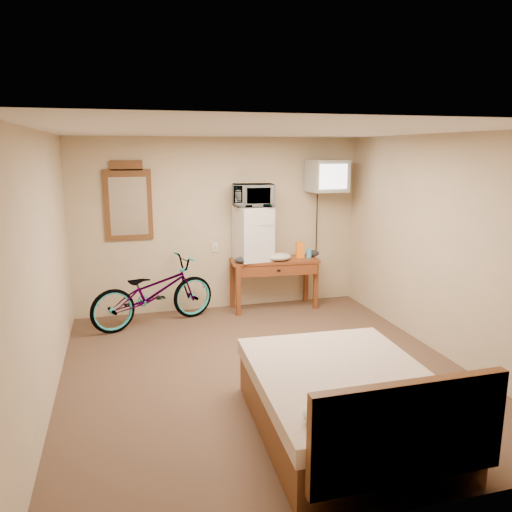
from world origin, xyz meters
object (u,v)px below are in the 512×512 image
object	(u,v)px
microwave	(253,195)
crt_television	(327,176)
mini_fridge	(253,233)
wall_mirror	(128,202)
bed	(347,403)
desk	(275,268)
bicycle	(154,292)
blue_cup	(309,253)

from	to	relation	value
microwave	crt_television	bearing A→B (deg)	7.67
mini_fridge	wall_mirror	world-z (taller)	wall_mirror
mini_fridge	crt_television	xyz separation A→B (m)	(1.11, -0.04, 0.81)
microwave	bed	size ratio (longest dim) A/B	0.29
microwave	wall_mirror	xyz separation A→B (m)	(-1.72, 0.21, -0.07)
desk	wall_mirror	world-z (taller)	wall_mirror
desk	bed	size ratio (longest dim) A/B	0.67
microwave	bed	xyz separation A→B (m)	(-0.14, -3.44, -1.39)
mini_fridge	desk	bearing A→B (deg)	-11.02
crt_television	wall_mirror	size ratio (longest dim) A/B	0.57
crt_television	bicycle	bearing A→B (deg)	-174.71
mini_fridge	bicycle	distance (m)	1.64
blue_cup	wall_mirror	bearing A→B (deg)	173.77
microwave	bicycle	world-z (taller)	microwave
desk	mini_fridge	bearing A→B (deg)	168.98
mini_fridge	wall_mirror	xyz separation A→B (m)	(-1.72, 0.21, 0.48)
bicycle	desk	bearing A→B (deg)	-101.72
blue_cup	bed	xyz separation A→B (m)	(-0.98, -3.38, -0.52)
blue_cup	bicycle	distance (m)	2.34
desk	microwave	world-z (taller)	microwave
blue_cup	bicycle	xyz separation A→B (m)	(-2.30, -0.21, -0.36)
blue_cup	wall_mirror	distance (m)	2.69
desk	blue_cup	size ratio (longest dim) A/B	9.92
blue_cup	bed	size ratio (longest dim) A/B	0.07
bicycle	microwave	bearing A→B (deg)	-97.95
crt_television	wall_mirror	distance (m)	2.85
desk	bed	xyz separation A→B (m)	(-0.45, -3.38, -0.33)
wall_mirror	bed	bearing A→B (deg)	-66.65
mini_fridge	blue_cup	bearing A→B (deg)	-4.65
blue_cup	bicycle	size ratio (longest dim) A/B	0.08
blue_cup	bed	bearing A→B (deg)	-106.17
mini_fridge	bicycle	world-z (taller)	mini_fridge
blue_cup	desk	bearing A→B (deg)	179.12
desk	crt_television	size ratio (longest dim) A/B	2.13
bed	wall_mirror	bearing A→B (deg)	113.35
bed	crt_television	bearing A→B (deg)	69.89
mini_fridge	bicycle	bearing A→B (deg)	-169.17
crt_television	bicycle	distance (m)	2.98
mini_fridge	wall_mirror	distance (m)	1.80
blue_cup	crt_television	xyz separation A→B (m)	(0.27, 0.03, 1.13)
crt_television	wall_mirror	bearing A→B (deg)	174.90
microwave	wall_mirror	bearing A→B (deg)	-177.16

